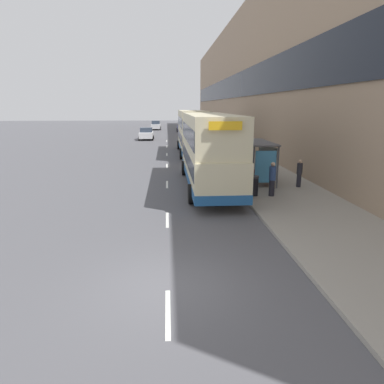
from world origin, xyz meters
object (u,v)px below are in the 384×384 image
litter_bin (253,186)px  pedestrian_3 (299,173)px  car_0 (156,125)px  bus_shelter (261,154)px  double_decker_bus_near (209,149)px  pedestrian_2 (272,179)px  double_decker_bus_ahead (192,131)px  car_1 (146,134)px  pedestrian_at_shelter (250,161)px  pedestrian_1 (268,165)px  car_2 (182,127)px

litter_bin → pedestrian_3: bearing=28.9°
car_0 → bus_shelter: bearing=98.8°
double_decker_bus_near → pedestrian_2: (3.02, -2.77, -1.23)m
car_0 → pedestrian_2: 55.28m
double_decker_bus_ahead → car_1: double_decker_bus_ahead is taller
car_0 → pedestrian_at_shelter: (8.20, -47.92, 0.05)m
double_decker_bus_near → double_decker_bus_ahead: size_ratio=1.00×
pedestrian_3 → pedestrian_1: bearing=115.2°
car_2 → pedestrian_at_shelter: bearing=-85.8°
double_decker_bus_near → pedestrian_3: double_decker_bus_near is taller
double_decker_bus_ahead → pedestrian_2: double_decker_bus_ahead is taller
pedestrian_3 → litter_bin: 3.60m
bus_shelter → pedestrian_2: (-0.28, -3.33, -0.82)m
pedestrian_1 → pedestrian_3: size_ratio=1.13×
double_decker_bus_ahead → bus_shelter: bearing=-77.5°
bus_shelter → car_0: (-7.99, 51.41, -0.98)m
double_decker_bus_near → car_0: (-4.69, 51.97, -1.39)m
car_1 → pedestrian_2: bearing=104.3°
car_2 → pedestrian_3: bearing=-84.1°
double_decker_bus_near → litter_bin: (2.08, -2.59, -1.62)m
double_decker_bus_ahead → pedestrian_at_shelter: (3.38, -10.73, -1.34)m
double_decker_bus_near → pedestrian_1: double_decker_bus_near is taller
car_2 → bus_shelter: bearing=-86.4°
car_0 → pedestrian_3: (9.90, -52.83, 0.06)m
double_decker_bus_ahead → car_0: double_decker_bus_ahead is taller
double_decker_bus_ahead → car_1: (-5.54, 15.56, -1.42)m
pedestrian_2 → car_0: bearing=98.0°
bus_shelter → pedestrian_3: (1.92, -1.41, -0.92)m
bus_shelter → litter_bin: size_ratio=4.00×
bus_shelter → double_decker_bus_ahead: (-3.16, 14.23, 0.41)m
bus_shelter → double_decker_bus_near: bearing=-170.4°
bus_shelter → car_2: 45.44m
car_2 → litter_bin: bearing=-88.0°
pedestrian_1 → litter_bin: (-2.01, -4.13, -0.39)m
car_2 → pedestrian_2: 48.73m
bus_shelter → pedestrian_at_shelter: 3.63m
car_1 → pedestrian_3: 32.97m
car_0 → pedestrian_at_shelter: bearing=99.7°
pedestrian_at_shelter → bus_shelter: bearing=-93.6°
pedestrian_at_shelter → pedestrian_1: bearing=-77.2°
car_0 → pedestrian_2: size_ratio=2.46×
double_decker_bus_ahead → car_2: size_ratio=2.67×
pedestrian_3 → pedestrian_at_shelter: bearing=109.1°
bus_shelter → litter_bin: bus_shelter is taller
double_decker_bus_ahead → litter_bin: bearing=-83.6°
pedestrian_at_shelter → pedestrian_2: bearing=-94.2°
car_1 → pedestrian_3: size_ratio=2.51×
car_2 → pedestrian_at_shelter: 41.95m
pedestrian_3 → pedestrian_2: bearing=-138.9°
car_1 → car_2: size_ratio=0.95×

